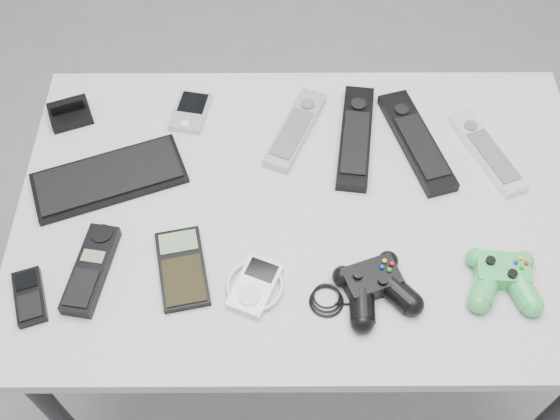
{
  "coord_description": "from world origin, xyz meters",
  "views": [
    {
      "loc": [
        0.03,
        -0.7,
        1.66
      ],
      "look_at": [
        0.03,
        -0.06,
        0.72
      ],
      "focal_mm": 42.0,
      "sensor_mm": 36.0,
      "label": 1
    }
  ],
  "objects_px": {
    "pda": "(191,112)",
    "remote_black_b": "(416,141)",
    "controller_black": "(375,286)",
    "pda_keyboard": "(109,178)",
    "remote_black_a": "(356,136)",
    "desk": "(307,223)",
    "remote_silver_a": "(296,129)",
    "controller_green": "(503,277)",
    "cordless_handset": "(91,269)",
    "mobile_phone": "(29,296)",
    "mp3_player": "(255,286)",
    "calculator": "(182,268)",
    "remote_silver_b": "(487,151)"
  },
  "relations": [
    {
      "from": "pda",
      "to": "remote_black_b",
      "type": "relative_size",
      "value": 0.4
    },
    {
      "from": "remote_black_b",
      "to": "controller_black",
      "type": "xyz_separation_m",
      "value": [
        -0.11,
        -0.31,
        0.01
      ]
    },
    {
      "from": "pda_keyboard",
      "to": "remote_black_a",
      "type": "xyz_separation_m",
      "value": [
        0.46,
        0.09,
        0.0
      ]
    },
    {
      "from": "pda",
      "to": "remote_black_a",
      "type": "distance_m",
      "value": 0.33
    },
    {
      "from": "desk",
      "to": "remote_silver_a",
      "type": "relative_size",
      "value": 5.12
    },
    {
      "from": "controller_black",
      "to": "controller_green",
      "type": "bearing_deg",
      "value": -15.62
    },
    {
      "from": "cordless_handset",
      "to": "controller_black",
      "type": "xyz_separation_m",
      "value": [
        0.47,
        -0.04,
        0.01
      ]
    },
    {
      "from": "pda_keyboard",
      "to": "cordless_handset",
      "type": "relative_size",
      "value": 1.65
    },
    {
      "from": "remote_silver_a",
      "to": "controller_green",
      "type": "height_order",
      "value": "controller_green"
    },
    {
      "from": "mobile_phone",
      "to": "mp3_player",
      "type": "distance_m",
      "value": 0.37
    },
    {
      "from": "mp3_player",
      "to": "calculator",
      "type": "bearing_deg",
      "value": -172.97
    },
    {
      "from": "controller_green",
      "to": "calculator",
      "type": "bearing_deg",
      "value": -178.39
    },
    {
      "from": "calculator",
      "to": "controller_green",
      "type": "relative_size",
      "value": 1.17
    },
    {
      "from": "controller_black",
      "to": "remote_silver_a",
      "type": "bearing_deg",
      "value": 89.34
    },
    {
      "from": "pda",
      "to": "remote_silver_b",
      "type": "relative_size",
      "value": 0.49
    },
    {
      "from": "remote_black_b",
      "to": "mp3_player",
      "type": "relative_size",
      "value": 2.45
    },
    {
      "from": "mobile_phone",
      "to": "cordless_handset",
      "type": "relative_size",
      "value": 0.61
    },
    {
      "from": "desk",
      "to": "mp3_player",
      "type": "distance_m",
      "value": 0.2
    },
    {
      "from": "desk",
      "to": "controller_green",
      "type": "distance_m",
      "value": 0.36
    },
    {
      "from": "remote_black_b",
      "to": "controller_green",
      "type": "height_order",
      "value": "controller_green"
    },
    {
      "from": "controller_black",
      "to": "controller_green",
      "type": "height_order",
      "value": "controller_black"
    },
    {
      "from": "remote_black_a",
      "to": "mp3_player",
      "type": "bearing_deg",
      "value": -112.69
    },
    {
      "from": "remote_silver_a",
      "to": "cordless_handset",
      "type": "height_order",
      "value": "cordless_handset"
    },
    {
      "from": "remote_silver_a",
      "to": "controller_black",
      "type": "bearing_deg",
      "value": -47.54
    },
    {
      "from": "remote_silver_a",
      "to": "cordless_handset",
      "type": "relative_size",
      "value": 1.24
    },
    {
      "from": "cordless_handset",
      "to": "mp3_player",
      "type": "height_order",
      "value": "cordless_handset"
    },
    {
      "from": "desk",
      "to": "controller_black",
      "type": "relative_size",
      "value": 4.88
    },
    {
      "from": "remote_silver_a",
      "to": "mp3_player",
      "type": "height_order",
      "value": "remote_silver_a"
    },
    {
      "from": "mobile_phone",
      "to": "remote_black_b",
      "type": "bearing_deg",
      "value": 7.08
    },
    {
      "from": "calculator",
      "to": "desk",
      "type": "bearing_deg",
      "value": 20.46
    },
    {
      "from": "desk",
      "to": "remote_black_b",
      "type": "height_order",
      "value": "remote_black_b"
    },
    {
      "from": "pda",
      "to": "controller_black",
      "type": "relative_size",
      "value": 0.47
    },
    {
      "from": "cordless_handset",
      "to": "controller_green",
      "type": "xyz_separation_m",
      "value": [
        0.68,
        -0.02,
        0.01
      ]
    },
    {
      "from": "pda_keyboard",
      "to": "cordless_handset",
      "type": "height_order",
      "value": "cordless_handset"
    },
    {
      "from": "pda_keyboard",
      "to": "remote_black_a",
      "type": "height_order",
      "value": "remote_black_a"
    },
    {
      "from": "remote_silver_a",
      "to": "controller_black",
      "type": "relative_size",
      "value": 0.95
    },
    {
      "from": "remote_black_b",
      "to": "remote_black_a",
      "type": "bearing_deg",
      "value": 157.91
    },
    {
      "from": "cordless_handset",
      "to": "controller_green",
      "type": "height_order",
      "value": "controller_green"
    },
    {
      "from": "pda_keyboard",
      "to": "controller_black",
      "type": "distance_m",
      "value": 0.52
    },
    {
      "from": "mobile_phone",
      "to": "pda",
      "type": "bearing_deg",
      "value": 41.35
    },
    {
      "from": "desk",
      "to": "controller_black",
      "type": "bearing_deg",
      "value": -59.65
    },
    {
      "from": "pda_keyboard",
      "to": "pda",
      "type": "height_order",
      "value": "same"
    },
    {
      "from": "controller_black",
      "to": "mobile_phone",
      "type": "bearing_deg",
      "value": 161.07
    },
    {
      "from": "pda_keyboard",
      "to": "cordless_handset",
      "type": "xyz_separation_m",
      "value": [
        -0.0,
        -0.19,
        0.0
      ]
    },
    {
      "from": "remote_black_a",
      "to": "remote_silver_b",
      "type": "distance_m",
      "value": 0.25
    },
    {
      "from": "pda",
      "to": "remote_silver_a",
      "type": "distance_m",
      "value": 0.21
    },
    {
      "from": "remote_black_b",
      "to": "calculator",
      "type": "relative_size",
      "value": 1.65
    },
    {
      "from": "mobile_phone",
      "to": "desk",
      "type": "bearing_deg",
      "value": 3.32
    },
    {
      "from": "mobile_phone",
      "to": "remote_silver_a",
      "type": "bearing_deg",
      "value": 20.3
    },
    {
      "from": "mp3_player",
      "to": "remote_black_a",
      "type": "bearing_deg",
      "value": 82.48
    }
  ]
}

